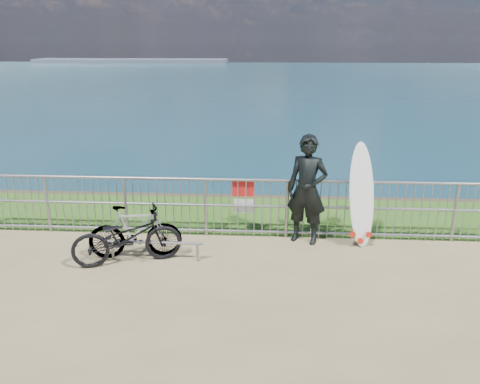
# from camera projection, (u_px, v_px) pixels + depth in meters

# --- Properties ---
(grass_strip) EXTENTS (120.00, 120.00, 0.00)m
(grass_strip) POSITION_uv_depth(u_px,v_px,m) (237.00, 214.00, 9.81)
(grass_strip) COLOR #285517
(grass_strip) RESTS_ON ground
(seascape) EXTENTS (260.00, 260.00, 5.00)m
(seascape) POSITION_uv_depth(u_px,v_px,m) (132.00, 63.00, 150.94)
(seascape) COLOR brown
(seascape) RESTS_ON ground
(railing) EXTENTS (10.06, 0.10, 1.13)m
(railing) POSITION_uv_depth(u_px,v_px,m) (234.00, 207.00, 8.59)
(railing) COLOR gray
(railing) RESTS_ON ground
(surfer) EXTENTS (0.83, 0.68, 1.96)m
(surfer) POSITION_uv_depth(u_px,v_px,m) (307.00, 190.00, 8.25)
(surfer) COLOR black
(surfer) RESTS_ON ground
(surfboard) EXTENTS (0.60, 0.56, 1.85)m
(surfboard) POSITION_uv_depth(u_px,v_px,m) (361.00, 199.00, 8.17)
(surfboard) COLOR white
(surfboard) RESTS_ON ground
(bicycle_near) EXTENTS (1.86, 1.16, 0.92)m
(bicycle_near) POSITION_uv_depth(u_px,v_px,m) (127.00, 237.00, 7.57)
(bicycle_near) COLOR black
(bicycle_near) RESTS_ON ground
(bicycle_far) EXTENTS (1.59, 0.69, 0.93)m
(bicycle_far) POSITION_uv_depth(u_px,v_px,m) (135.00, 232.00, 7.78)
(bicycle_far) COLOR black
(bicycle_far) RESTS_ON ground
(bike_rack) EXTENTS (1.63, 0.05, 0.34)m
(bike_rack) POSITION_uv_depth(u_px,v_px,m) (154.00, 244.00, 7.73)
(bike_rack) COLOR gray
(bike_rack) RESTS_ON ground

